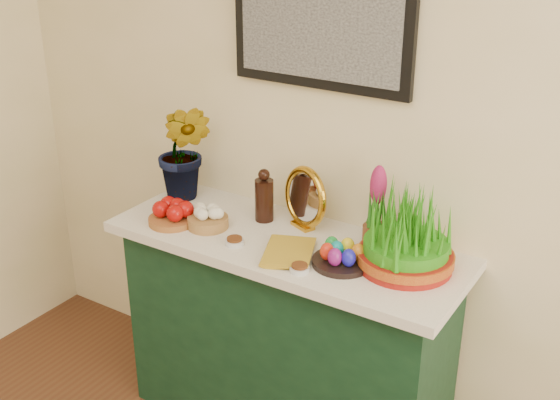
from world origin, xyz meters
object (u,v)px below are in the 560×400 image
Objects in this scene: sideboard at (287,340)px; wheatgrass_sabzeh at (407,236)px; hyacinth_green at (184,136)px; book at (265,250)px; mirror at (305,198)px.

wheatgrass_sabzeh is at bearing 3.98° from sideboard.
wheatgrass_sabzeh is at bearing -17.27° from hyacinth_green.
sideboard is 5.58× the size of book.
book is at bearing -36.97° from hyacinth_green.
mirror is (0.00, 0.13, 0.59)m from sideboard.
book is (0.57, -0.24, -0.27)m from hyacinth_green.
hyacinth_green reaches higher than mirror.
book is 0.68× the size of wheatgrass_sabzeh.
sideboard is at bearing -90.02° from mirror.
book is at bearing -90.90° from mirror.
sideboard is 0.75m from wheatgrass_sabzeh.
hyacinth_green reaches higher than wheatgrass_sabzeh.
mirror is at bearing -10.24° from hyacinth_green.
mirror is 0.30m from book.
book is (-0.00, -0.15, 0.48)m from sideboard.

